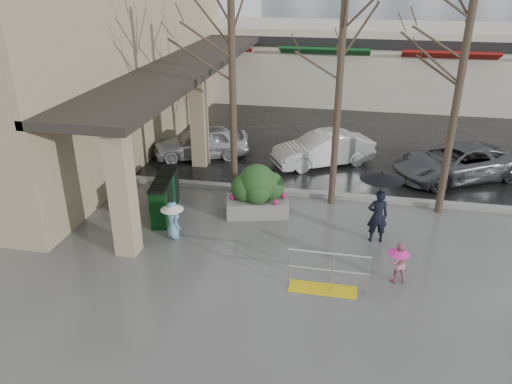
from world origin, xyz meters
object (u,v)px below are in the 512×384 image
(child_blue, at_px, (173,216))
(car_c, at_px, (456,162))
(tree_midwest, at_px, (343,34))
(child_pink, at_px, (398,260))
(woman, at_px, (379,199))
(car_a, at_px, (201,142))
(handrail, at_px, (326,276))
(car_b, at_px, (323,149))
(planter, at_px, (258,191))
(tree_mideast, at_px, (465,51))
(news_boxes, at_px, (165,196))
(tree_west, at_px, (232,36))

(child_blue, bearing_deg, car_c, -101.53)
(tree_midwest, bearing_deg, child_pink, -66.26)
(woman, xyz_separation_m, car_a, (-6.67, 5.40, -0.66))
(handrail, relative_size, car_b, 0.50)
(handrail, relative_size, planter, 0.94)
(handrail, xyz_separation_m, tree_mideast, (3.14, 4.80, 4.48))
(child_pink, bearing_deg, child_blue, -25.89)
(tree_mideast, bearing_deg, handrail, -123.19)
(car_b, xyz_separation_m, car_c, (4.73, -0.44, 0.00))
(tree_mideast, xyz_separation_m, child_blue, (-7.50, -3.13, -4.20))
(news_boxes, distance_m, car_b, 6.72)
(tree_midwest, distance_m, woman, 4.72)
(tree_west, xyz_separation_m, car_c, (7.39, 2.87, -4.45))
(tree_mideast, height_order, car_a, tree_mideast)
(car_c, bearing_deg, tree_mideast, -44.67)
(tree_mideast, height_order, news_boxes, tree_mideast)
(news_boxes, height_order, car_c, car_c)
(tree_mideast, height_order, woman, tree_mideast)
(handrail, distance_m, car_a, 9.69)
(child_pink, xyz_separation_m, car_b, (-2.35, 7.40, 0.04))
(child_blue, relative_size, car_a, 0.30)
(tree_mideast, relative_size, car_b, 1.70)
(woman, height_order, news_boxes, woman)
(handrail, height_order, woman, woman)
(child_blue, xyz_separation_m, news_boxes, (-0.73, 1.34, -0.05))
(tree_midwest, height_order, child_blue, tree_midwest)
(tree_west, bearing_deg, handrail, -55.01)
(woman, distance_m, planter, 3.68)
(handrail, distance_m, car_b, 8.14)
(child_pink, xyz_separation_m, news_boxes, (-6.73, 2.31, 0.02))
(tree_midwest, height_order, news_boxes, tree_midwest)
(woman, height_order, car_a, woman)
(tree_west, distance_m, tree_mideast, 6.50)
(tree_west, xyz_separation_m, tree_midwest, (3.20, 0.00, 0.15))
(news_boxes, bearing_deg, car_c, 17.91)
(tree_midwest, bearing_deg, tree_mideast, -0.00)
(child_pink, bearing_deg, woman, -93.12)
(tree_midwest, bearing_deg, planter, -150.05)
(planter, bearing_deg, tree_mideast, 12.88)
(planter, bearing_deg, car_b, 70.39)
(car_c, bearing_deg, planter, -84.56)
(tree_west, xyz_separation_m, tree_mideast, (6.50, 0.00, -0.22))
(child_blue, height_order, car_c, car_c)
(tree_midwest, xyz_separation_m, car_a, (-5.32, 3.19, -4.60))
(handrail, relative_size, car_a, 0.51)
(handrail, relative_size, tree_mideast, 0.29)
(tree_mideast, relative_size, planter, 3.21)
(child_blue, xyz_separation_m, car_a, (-1.12, 6.31, -0.03))
(news_boxes, xyz_separation_m, car_a, (-0.39, 4.97, 0.02))
(handrail, relative_size, child_blue, 1.74)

